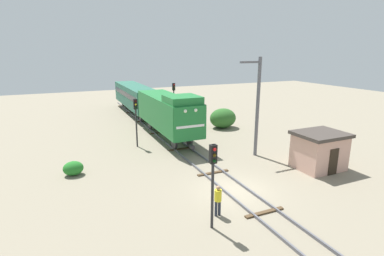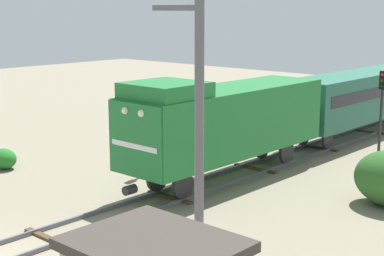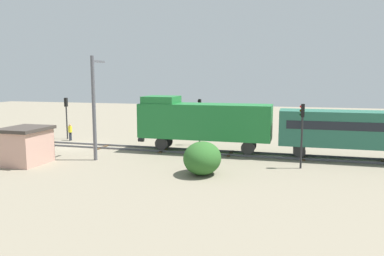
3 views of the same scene
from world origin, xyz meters
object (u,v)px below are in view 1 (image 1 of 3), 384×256
Objects in this scene: locomotive at (168,111)px; worker_near_track at (218,198)px; relay_hut at (319,150)px; traffic_signal_mid at (136,114)px; traffic_signal_near at (213,171)px; catenary_mast at (257,105)px; traffic_signal_far at (174,94)px; passenger_car_leading at (135,95)px.

locomotive reaches higher than worker_near_track.
relay_hut reaches higher than worker_near_track.
locomotive is 3.58m from traffic_signal_mid.
locomotive is at bearing 78.14° from traffic_signal_near.
catenary_mast is at bearing -56.01° from locomotive.
catenary_mast is at bearing -91.90° from worker_near_track.
traffic_signal_far is (3.60, 7.99, 0.37)m from locomotive.
traffic_signal_near is 14.13m from traffic_signal_mid.
traffic_signal_mid is 1.24× the size of relay_hut.
worker_near_track is (-2.40, -27.69, -1.53)m from passenger_car_leading.
locomotive reaches higher than passenger_car_leading.
traffic_signal_mid is 15.22m from relay_hut.
relay_hut is at bearing -120.15° from worker_near_track.
locomotive reaches higher than traffic_signal_mid.
locomotive reaches higher than relay_hut.
locomotive is 14.66m from worker_near_track.
locomotive is 1.45× the size of catenary_mast.
locomotive reaches higher than traffic_signal_near.
locomotive is 15.57m from traffic_signal_near.
traffic_signal_mid is at bearing 136.08° from relay_hut.
catenary_mast reaches higher than traffic_signal_near.
traffic_signal_far is at bearing -60.71° from worker_near_track.
relay_hut is (3.90, -19.60, -1.75)m from traffic_signal_far.
passenger_car_leading is 27.84m from worker_near_track.
traffic_signal_mid is 2.55× the size of worker_near_track.
locomotive is 6.82× the size of worker_near_track.
worker_near_track is 0.21× the size of catenary_mast.
traffic_signal_mid is (-3.40, -1.11, 0.24)m from locomotive.
passenger_car_leading is 1.75× the size of catenary_mast.
passenger_car_leading is at bearing 123.97° from traffic_signal_far.
traffic_signal_near is at bearing -101.86° from locomotive.
traffic_signal_mid reaches higher than relay_hut.
worker_near_track is at bearing -105.03° from traffic_signal_far.
catenary_mast reaches higher than traffic_signal_mid.
worker_near_track is (0.80, 0.88, -1.97)m from traffic_signal_near.
traffic_signal_near is (-3.20, -28.57, 0.44)m from passenger_car_leading.
passenger_car_leading is 8.24× the size of worker_near_track.
worker_near_track is 10.67m from catenary_mast.
traffic_signal_mid is at bearing 143.29° from catenary_mast.
traffic_signal_mid is at bearing -161.98° from locomotive.
locomotive is 2.55× the size of traffic_signal_far.
traffic_signal_far is at bearing -56.03° from passenger_car_leading.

